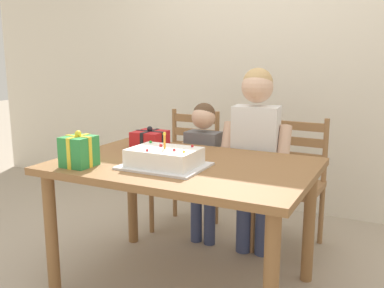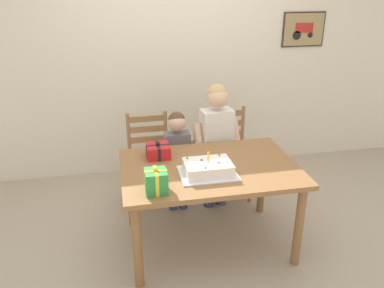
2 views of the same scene
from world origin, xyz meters
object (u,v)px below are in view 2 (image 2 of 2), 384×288
dining_table (209,177)px  child_younger (177,153)px  gift_box_beside_cake (158,151)px  birthday_cake (208,168)px  chair_left (150,159)px  chair_right (228,153)px  gift_box_red_large (156,181)px  child_older (216,135)px

dining_table → child_younger: bearing=105.0°
dining_table → child_younger: (-0.16, 0.61, -0.04)m
dining_table → gift_box_beside_cake: (-0.39, 0.26, 0.15)m
birthday_cake → gift_box_beside_cake: 0.52m
chair_left → gift_box_beside_cake: bearing=-87.5°
dining_table → chair_right: size_ratio=1.55×
gift_box_red_large → chair_right: bearing=52.8°
birthday_cake → gift_box_beside_cake: size_ratio=2.19×
birthday_cake → gift_box_red_large: size_ratio=2.21×
child_younger → gift_box_beside_cake: bearing=-122.6°
dining_table → chair_right: chair_right is taller
gift_box_beside_cake → chair_right: size_ratio=0.22×
dining_table → chair_left: 0.95m
dining_table → chair_right: bearing=63.9°
dining_table → gift_box_beside_cake: 0.49m
dining_table → birthday_cake: size_ratio=3.24×
gift_box_beside_cake → child_younger: (0.22, 0.35, -0.19)m
birthday_cake → child_older: size_ratio=0.35×
child_older → gift_box_beside_cake: bearing=-150.2°
chair_left → child_younger: 0.37m
chair_left → child_older: size_ratio=0.72×
gift_box_beside_cake → child_older: size_ratio=0.16×
child_older → child_younger: bearing=179.9°
gift_box_red_large → child_younger: size_ratio=0.19×
gift_box_beside_cake → child_older: (0.60, 0.35, -0.04)m
gift_box_beside_cake → chair_right: chair_right is taller
chair_right → gift_box_red_large: bearing=-127.2°
child_older → chair_left: bearing=159.8°
child_older → child_younger: child_older is taller
chair_left → child_younger: child_younger is taller
gift_box_red_large → child_younger: 1.00m
gift_box_beside_cake → chair_right: 1.04m
birthday_cake → child_younger: 0.77m
chair_right → dining_table: bearing=-116.1°
chair_right → child_younger: 0.64m
chair_right → child_older: 0.43m
gift_box_beside_cake → child_older: bearing=29.8°
gift_box_beside_cake → child_older: child_older is taller
birthday_cake → chair_left: size_ratio=0.48×
birthday_cake → child_older: bearing=70.3°
dining_table → birthday_cake: 0.20m
chair_right → child_younger: (-0.58, -0.23, 0.16)m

